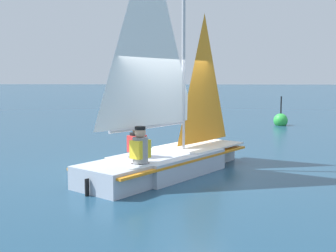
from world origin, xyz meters
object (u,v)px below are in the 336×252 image
at_px(sailboat_main, 167,141).
at_px(sailor_crew, 140,154).
at_px(sailor_helm, 137,148).
at_px(buoy_marker, 281,120).

bearing_deg(sailboat_main, sailor_crew, -166.77).
relative_size(sailboat_main, sailor_helm, 4.43).
height_order(sailboat_main, sailor_crew, sailboat_main).
distance_m(sailor_helm, buoy_marker, 11.38).
relative_size(sailboat_main, buoy_marker, 3.74).
xyz_separation_m(sailor_helm, buoy_marker, (-4.79, -10.31, -0.41)).
xyz_separation_m(sailboat_main, sailor_crew, (0.42, 1.12, -0.09)).
bearing_deg(sailboat_main, sailor_helm, 160.86).
height_order(sailor_crew, buoy_marker, buoy_marker).
relative_size(sailboat_main, sailor_crew, 4.43).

